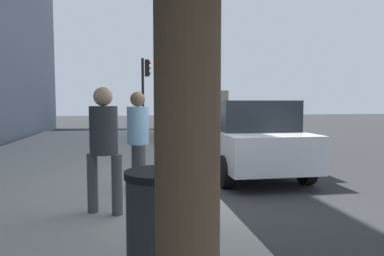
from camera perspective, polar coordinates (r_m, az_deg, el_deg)
ground_plane at (r=6.49m, az=3.18°, el=-11.25°), size 80.00×80.00×0.00m
sidewalk_slab at (r=6.50m, az=-24.05°, el=-10.93°), size 28.00×6.00×0.15m
parking_meter at (r=6.51m, az=-2.45°, el=-0.77°), size 0.36×0.12×1.41m
pedestrian_at_meter at (r=6.27m, az=-8.81°, el=-0.75°), size 0.52×0.39×1.77m
pedestrian_bystander at (r=5.05m, az=-14.23°, el=-1.80°), size 0.39×0.50×1.80m
parked_sedan_near at (r=8.62m, az=8.84°, el=-1.39°), size 4.42×2.01×1.77m
parked_van_far at (r=15.82m, az=0.02°, el=2.51°), size 5.24×2.20×2.18m
traffic_signal at (r=16.34m, az=-7.69°, el=7.15°), size 0.24×0.44×3.60m
trash_bin at (r=3.09m, az=-5.29°, el=-16.18°), size 0.59×0.59×1.01m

